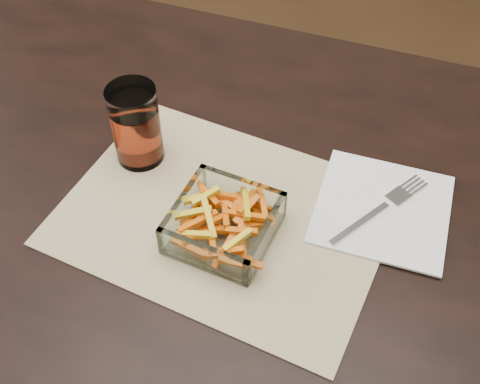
{
  "coord_description": "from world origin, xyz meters",
  "views": [
    {
      "loc": [
        0.21,
        -0.52,
        1.42
      ],
      "look_at": [
        0.02,
        -0.0,
        0.78
      ],
      "focal_mm": 45.0,
      "sensor_mm": 36.0,
      "label": 1
    }
  ],
  "objects_px": {
    "dining_table": "(229,238)",
    "tumbler": "(136,127)",
    "glass_bowl": "(224,225)",
    "fork": "(382,208)"
  },
  "relations": [
    {
      "from": "dining_table",
      "to": "fork",
      "type": "bearing_deg",
      "value": 15.16
    },
    {
      "from": "dining_table",
      "to": "fork",
      "type": "height_order",
      "value": "fork"
    },
    {
      "from": "dining_table",
      "to": "glass_bowl",
      "type": "distance_m",
      "value": 0.13
    },
    {
      "from": "glass_bowl",
      "to": "fork",
      "type": "height_order",
      "value": "glass_bowl"
    },
    {
      "from": "dining_table",
      "to": "glass_bowl",
      "type": "xyz_separation_m",
      "value": [
        0.02,
        -0.06,
        0.11
      ]
    },
    {
      "from": "glass_bowl",
      "to": "dining_table",
      "type": "bearing_deg",
      "value": 104.53
    },
    {
      "from": "dining_table",
      "to": "glass_bowl",
      "type": "relative_size",
      "value": 11.27
    },
    {
      "from": "dining_table",
      "to": "tumbler",
      "type": "relative_size",
      "value": 12.43
    },
    {
      "from": "dining_table",
      "to": "glass_bowl",
      "type": "height_order",
      "value": "glass_bowl"
    },
    {
      "from": "glass_bowl",
      "to": "tumbler",
      "type": "xyz_separation_m",
      "value": [
        -0.18,
        0.1,
        0.04
      ]
    }
  ]
}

